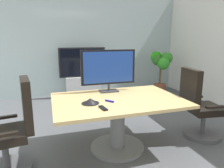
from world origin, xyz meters
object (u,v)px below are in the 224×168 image
Objects in this scene: office_chair_left at (13,134)px; conference_phone at (90,101)px; office_chair_right at (199,109)px; tv_monitor at (109,68)px; potted_plant at (161,67)px; conference_table at (118,112)px; remote_control at (103,108)px; wall_display_unit at (83,81)px.

office_chair_left reaches higher than conference_phone.
office_chair_right is 1.30× the size of tv_monitor.
tv_monitor is at bearing -137.02° from potted_plant.
conference_phone is at bearing -127.51° from tv_monitor.
conference_table is 0.49m from remote_control.
office_chair_right is at bearing -20.23° from tv_monitor.
office_chair_right is 3.12m from wall_display_unit.
tv_monitor is at bearing 103.59° from office_chair_left.
potted_plant is 6.97× the size of remote_control.
tv_monitor is (-0.00, 0.41, 0.56)m from conference_table.
conference_phone is (-0.40, -0.10, 0.23)m from conference_table.
wall_display_unit is 1.10× the size of potted_plant.
wall_display_unit is 7.71× the size of remote_control.
office_chair_right is 0.83× the size of wall_display_unit.
remote_control is (-1.60, -0.27, 0.28)m from office_chair_right.
wall_display_unit reaches higher than remote_control.
remote_control is (-0.30, -0.34, 0.21)m from conference_table.
office_chair_left reaches higher than remote_control.
office_chair_right is 0.92× the size of potted_plant.
potted_plant is at bearing 40.04° from remote_control.
conference_table is 1.31× the size of wall_display_unit.
remote_control is (-0.29, -0.75, -0.35)m from tv_monitor.
potted_plant is (2.07, 1.93, -0.30)m from tv_monitor.
conference_table is 1.31m from office_chair_left.
conference_table is 1.58× the size of office_chair_right.
tv_monitor is at bearing 77.82° from office_chair_right.
office_chair_left is at bearing -175.16° from conference_table.
office_chair_left is 0.96m from conference_phone.
tv_monitor is 2.85m from potted_plant.
wall_display_unit reaches higher than office_chair_left.
conference_table is at bearing -89.60° from tv_monitor.
conference_table is 1.31m from office_chair_right.
conference_table is 7.81× the size of conference_phone.
conference_table is at bearing -89.79° from wall_display_unit.
conference_phone is at bearing -165.79° from conference_table.
wall_display_unit is (-0.01, 2.35, -0.65)m from tv_monitor.
conference_phone is 1.29× the size of remote_control.
wall_display_unit is (-0.01, 2.76, -0.09)m from conference_table.
office_chair_left is 1.00× the size of office_chair_right.
tv_monitor reaches higher than remote_control.
potted_plant reaches higher than remote_control.
tv_monitor is 0.64× the size of wall_display_unit.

